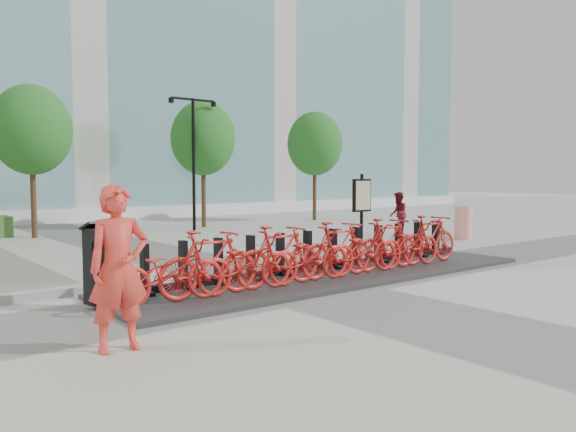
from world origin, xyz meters
TOP-DOWN VIEW (x-y plane):
  - ground at (0.00, 0.00)m, footprint 120.00×120.00m
  - glass_building at (14.00, 26.00)m, footprint 32.00×16.00m
  - tree_1 at (-1.50, 12.00)m, footprint 2.60×2.60m
  - tree_2 at (5.00, 12.00)m, footprint 2.60×2.60m
  - tree_3 at (11.00, 12.00)m, footprint 2.60×2.60m
  - streetlamp at (4.00, 11.00)m, footprint 2.00×0.20m
  - dock_pad at (1.30, 0.30)m, footprint 9.60×2.40m
  - dock_rail_posts at (1.36, 0.77)m, footprint 8.02×0.50m
  - bike_0 at (-2.60, -0.05)m, footprint 1.90×0.66m
  - bike_1 at (-1.88, -0.05)m, footprint 1.85×0.52m
  - bike_2 at (-1.16, -0.05)m, footprint 1.90×0.66m
  - bike_3 at (-0.44, -0.05)m, footprint 1.85×0.52m
  - bike_4 at (0.28, -0.05)m, footprint 1.90×0.66m
  - bike_5 at (1.00, -0.05)m, footprint 1.85×0.52m
  - bike_6 at (1.72, -0.05)m, footprint 1.90×0.66m
  - bike_7 at (2.44, -0.05)m, footprint 1.85×0.52m
  - bike_8 at (3.16, -0.05)m, footprint 1.90×0.66m
  - bike_9 at (3.88, -0.05)m, footprint 1.85×0.52m
  - kiosk at (-3.48, 0.62)m, footprint 0.44×0.39m
  - worker_red at (-4.03, -1.62)m, footprint 0.74×0.51m
  - pedestrian at (8.62, 4.89)m, footprint 0.93×0.92m
  - construction_barrel at (9.34, 2.74)m, footprint 0.69×0.69m
  - map_sign at (5.48, 3.62)m, footprint 0.70×0.12m

SIDE VIEW (x-z plane):
  - ground at x=0.00m, z-range 0.00..0.00m
  - dock_pad at x=1.30m, z-range 0.00..0.08m
  - dock_rail_posts at x=1.36m, z-range 0.08..0.93m
  - construction_barrel at x=9.34m, z-range 0.00..1.10m
  - bike_0 at x=-2.60m, z-range 0.08..1.08m
  - bike_2 at x=-1.16m, z-range 0.08..1.08m
  - bike_4 at x=0.28m, z-range 0.08..1.08m
  - bike_6 at x=1.72m, z-range 0.08..1.08m
  - bike_8 at x=3.16m, z-range 0.08..1.08m
  - bike_1 at x=-1.88m, z-range 0.08..1.19m
  - bike_3 at x=-0.44m, z-range 0.08..1.19m
  - bike_5 at x=1.00m, z-range 0.08..1.19m
  - bike_7 at x=2.44m, z-range 0.08..1.19m
  - bike_9 at x=3.88m, z-range 0.08..1.19m
  - kiosk at x=-3.48m, z-range 0.05..1.35m
  - pedestrian at x=8.62m, z-range 0.00..1.52m
  - worker_red at x=-4.03m, z-range 0.00..1.96m
  - map_sign at x=5.48m, z-range 0.34..2.47m
  - streetlamp at x=4.00m, z-range 0.63..5.63m
  - tree_1 at x=-1.50m, z-range 1.04..6.14m
  - tree_2 at x=5.00m, z-range 1.04..6.14m
  - tree_3 at x=11.00m, z-range 1.04..6.14m
  - glass_building at x=14.00m, z-range 0.00..24.00m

